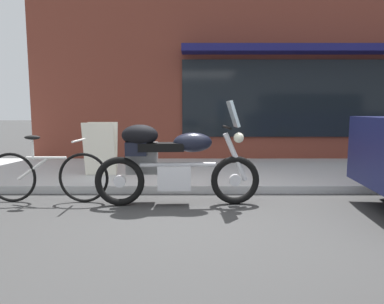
{
  "coord_description": "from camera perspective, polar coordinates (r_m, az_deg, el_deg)",
  "views": [
    {
      "loc": [
        -0.16,
        -4.15,
        1.28
      ],
      "look_at": [
        -0.15,
        0.65,
        0.7
      ],
      "focal_mm": 32.39,
      "sensor_mm": 36.0,
      "label": 1
    }
  ],
  "objects": [
    {
      "name": "parked_bicycle",
      "position": [
        5.22,
        -22.88,
        -3.59
      ],
      "size": [
        1.71,
        0.48,
        0.94
      ],
      "color": "black",
      "rests_on": "ground_plane"
    },
    {
      "name": "touring_motorcycle",
      "position": [
        4.68,
        -4.01,
        -1.35
      ],
      "size": [
        2.23,
        0.62,
        1.41
      ],
      "color": "black",
      "rests_on": "ground_plane"
    },
    {
      "name": "sandwich_board_sign",
      "position": [
        6.41,
        -14.91,
        0.54
      ],
      "size": [
        0.55,
        0.41,
        0.94
      ],
      "color": "silver",
      "rests_on": "sidewalk_curb"
    },
    {
      "name": "ground_plane",
      "position": [
        4.35,
        2.07,
        -10.24
      ],
      "size": [
        80.0,
        80.0,
        0.0
      ],
      "primitive_type": "plane",
      "color": "#343434"
    }
  ]
}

